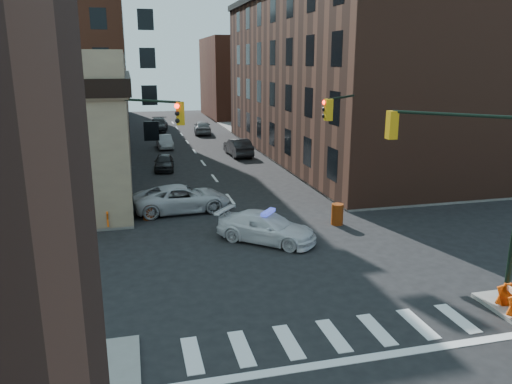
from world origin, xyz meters
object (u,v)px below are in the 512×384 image
parked_car_wfar (165,142)px  parked_car_enear (238,147)px  police_car (267,227)px  pickup (182,198)px  parked_car_wnear (164,162)px  pedestrian_a (33,214)px  pedestrian_b (21,204)px  barrel_road (337,214)px  barricade_se_a (512,301)px  barricade_nw_a (98,219)px  barrel_bank (148,210)px

parked_car_wfar → parked_car_enear: size_ratio=0.82×
police_car → pickup: 6.94m
parked_car_wnear → parked_car_enear: bearing=39.1°
parked_car_wnear → pedestrian_a: 15.77m
pedestrian_b → barrel_road: (16.39, -4.52, -0.44)m
pedestrian_b → barricade_se_a: pedestrian_b is taller
barricade_se_a → barricade_nw_a: (-14.19, 12.75, 0.07)m
barricade_nw_a → parked_car_enear: bearing=52.3°
police_car → pedestrian_b: 13.51m
police_car → pickup: bearing=69.1°
parked_car_wnear → barrel_road: parked_car_wnear is taller
police_car → barrel_bank: 7.35m
barrel_bank → parked_car_wfar: bearing=83.8°
pedestrian_a → barricade_nw_a: size_ratio=1.39×
police_car → barrel_bank: (-5.40, 4.98, -0.20)m
parked_car_wfar → police_car: bearing=-87.0°
pedestrian_b → barrel_road: 17.01m
barrel_road → pickup: bearing=150.2°
police_car → pickup: pickup is taller
parked_car_enear → barrel_bank: (-8.84, -17.60, -0.29)m
parked_car_wfar → barricade_nw_a: 25.25m
police_car → pedestrian_b: (-12.05, 6.12, 0.30)m
pedestrian_b → barrel_bank: (6.65, -1.14, -0.49)m
pedestrian_a → barricade_nw_a: 3.13m
pickup → barrel_road: pickup is taller
barrel_bank → parked_car_wnear: bearing=82.2°
police_car → pedestrian_b: pedestrian_b is taller
barricade_se_a → parked_car_enear: bearing=19.9°
barrel_bank → barricade_se_a: 18.22m
barrel_bank → barricade_nw_a: (-2.59, -1.30, 0.11)m
barrel_road → parked_car_wnear: bearing=116.1°
parked_car_enear → barrel_road: (0.90, -20.98, -0.24)m
parked_car_enear → pedestrian_b: 22.61m
barrel_road → barricade_se_a: (1.86, -10.67, -0.01)m
pedestrian_a → pedestrian_b: bearing=134.1°
police_car → pedestrian_a: size_ratio=2.78×
barricade_se_a → parked_car_wfar: bearing=28.5°
parked_car_wfar → barricade_nw_a: size_ratio=3.16×
police_car → parked_car_wnear: size_ratio=1.31×
parked_car_wnear → pedestrian_b: 14.46m
barricade_nw_a → pickup: bearing=20.8°
parked_car_wnear → barrel_bank: 13.01m
parked_car_wfar → barrel_road: bearing=-77.7°
barrel_road → pedestrian_a: bearing=171.2°
pickup → barrel_road: size_ratio=4.92×
police_car → barricade_nw_a: police_car is taller
parked_car_enear → barrel_road: parked_car_enear is taller
parked_car_wfar → barricade_se_a: 38.55m
police_car → barricade_nw_a: 8.80m
pickup → parked_car_wnear: (-0.22, 11.82, -0.14)m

